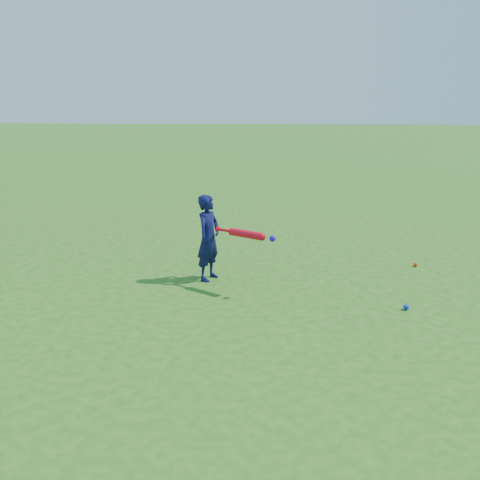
# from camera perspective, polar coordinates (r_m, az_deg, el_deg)

# --- Properties ---
(ground) EXTENTS (80.00, 80.00, 0.00)m
(ground) POSITION_cam_1_polar(r_m,az_deg,el_deg) (6.86, -3.54, -4.90)
(ground) COLOR #276117
(ground) RESTS_ON ground
(child) EXTENTS (0.41, 0.49, 1.13)m
(child) POSITION_cam_1_polar(r_m,az_deg,el_deg) (6.94, -3.37, 0.24)
(child) COLOR #0D0F40
(child) RESTS_ON ground
(ground_ball_red) EXTENTS (0.06, 0.06, 0.06)m
(ground_ball_red) POSITION_cam_1_polar(r_m,az_deg,el_deg) (7.98, 18.20, -2.52)
(ground_ball_red) COLOR red
(ground_ball_red) RESTS_ON ground
(ground_ball_blue) EXTENTS (0.07, 0.07, 0.07)m
(ground_ball_blue) POSITION_cam_1_polar(r_m,az_deg,el_deg) (6.38, 17.30, -6.86)
(ground_ball_blue) COLOR #0B2EC3
(ground_ball_blue) RESTS_ON ground
(bat_swing) EXTENTS (0.75, 0.50, 0.10)m
(bat_swing) POSITION_cam_1_polar(r_m,az_deg,el_deg) (6.47, 0.94, 0.60)
(bat_swing) COLOR red
(bat_swing) RESTS_ON ground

